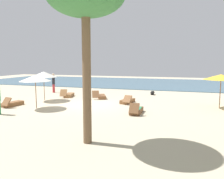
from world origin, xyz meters
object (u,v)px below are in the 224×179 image
person_2 (54,83)px  dog (152,93)px  lounger_3 (136,110)px  umbrella_1 (44,74)px  umbrella_3 (221,77)px  umbrella_2 (35,78)px  lounger_1 (69,95)px  lounger_2 (128,101)px  lounger_5 (12,104)px  lounger_4 (101,96)px

person_2 → dog: bearing=8.9°
lounger_3 → person_2: size_ratio=0.87×
umbrella_1 → umbrella_3: bearing=3.8°
umbrella_2 → lounger_1: 5.33m
umbrella_2 → umbrella_3: (11.62, 3.59, 0.08)m
lounger_2 → lounger_1: bearing=166.9°
umbrella_3 → lounger_2: size_ratio=1.27×
lounger_5 → dog: (8.69, 8.33, 0.03)m
lounger_5 → person_2: person_2 is taller
lounger_1 → lounger_3: size_ratio=1.06×
umbrella_1 → umbrella_2: (1.23, -2.75, -0.07)m
lounger_2 → lounger_3: bearing=-67.4°
lounger_3 → lounger_5: lounger_3 is taller
umbrella_1 → lounger_1: size_ratio=1.32×
lounger_2 → dog: size_ratio=2.17×
lounger_2 → dog: bearing=75.5°
umbrella_1 → lounger_3: (7.86, -2.17, -1.92)m
lounger_2 → lounger_5: 8.24m
umbrella_1 → lounger_5: (-0.87, -2.60, -1.92)m
umbrella_3 → lounger_4: (-8.91, 1.49, -1.93)m
umbrella_2 → dog: umbrella_2 is taller
umbrella_1 → lounger_1: (0.93, 2.24, -1.92)m
umbrella_2 → lounger_1: umbrella_2 is taller
umbrella_1 → lounger_4: size_ratio=1.31×
lounger_4 → lounger_2: bearing=-28.1°
umbrella_3 → lounger_5: 14.28m
lounger_1 → lounger_5: (-1.80, -4.84, -0.00)m
umbrella_2 → lounger_4: size_ratio=1.26×
umbrella_2 → person_2: umbrella_2 is taller
umbrella_3 → lounger_3: 6.14m
lounger_5 → lounger_4: bearing=45.7°
lounger_1 → dog: 7.73m
lounger_2 → dog: lounger_2 is taller
umbrella_3 → dog: 7.26m
lounger_1 → umbrella_1: bearing=-112.5°
person_2 → dog: 9.76m
umbrella_3 → lounger_1: size_ratio=1.30×
dog → lounger_2: bearing=-104.5°
umbrella_2 → lounger_2: bearing=34.5°
lounger_3 → lounger_4: (-3.92, 4.50, -0.01)m
lounger_1 → lounger_5: lounger_1 is taller
umbrella_2 → dog: size_ratio=2.70×
umbrella_2 → lounger_2: size_ratio=1.25×
umbrella_3 → lounger_4: bearing=170.5°
umbrella_3 → lounger_5: size_ratio=1.30×
umbrella_3 → lounger_2: (-6.28, 0.08, -1.93)m
umbrella_1 → lounger_5: size_ratio=1.33×
umbrella_3 → lounger_5: bearing=-165.9°
umbrella_2 → lounger_4: 6.05m
lounger_1 → person_2: (-2.71, 1.97, 0.83)m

